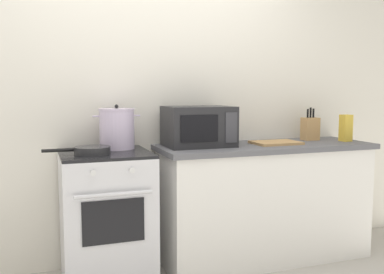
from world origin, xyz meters
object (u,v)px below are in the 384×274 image
(stock_pot, at_px, (117,129))
(cutting_board, at_px, (276,143))
(knife_block, at_px, (310,129))
(pasta_box, at_px, (346,128))
(microwave, at_px, (199,126))
(frying_pan, at_px, (91,150))
(stove, at_px, (107,218))

(stock_pot, xyz_separation_m, cutting_board, (1.22, -0.14, -0.14))
(knife_block, xyz_separation_m, pasta_box, (0.23, -0.17, 0.01))
(stock_pot, bearing_deg, pasta_box, -5.22)
(microwave, height_order, cutting_board, microwave)
(stock_pot, height_order, cutting_board, stock_pot)
(frying_pan, bearing_deg, knife_block, 6.61)
(stove, bearing_deg, pasta_box, -0.84)
(stove, relative_size, microwave, 1.84)
(cutting_board, xyz_separation_m, knife_block, (0.41, 0.14, 0.09))
(cutting_board, xyz_separation_m, pasta_box, (0.64, -0.03, 0.10))
(stock_pot, bearing_deg, stove, -127.35)
(knife_block, distance_m, pasta_box, 0.28)
(stove, distance_m, cutting_board, 1.41)
(frying_pan, relative_size, pasta_box, 1.98)
(knife_block, height_order, pasta_box, knife_block)
(stock_pot, height_order, frying_pan, stock_pot)
(microwave, relative_size, cutting_board, 1.39)
(cutting_board, height_order, knife_block, knife_block)
(frying_pan, bearing_deg, pasta_box, 1.20)
(frying_pan, bearing_deg, stock_pot, 45.72)
(stove, xyz_separation_m, knife_block, (1.74, 0.14, 0.56))
(cutting_board, distance_m, knife_block, 0.44)
(stock_pot, distance_m, pasta_box, 1.87)
(cutting_board, bearing_deg, knife_block, 18.76)
(stove, distance_m, stock_pot, 0.63)
(stock_pot, height_order, microwave, stock_pot)
(stove, xyz_separation_m, frying_pan, (-0.10, -0.07, 0.48))
(pasta_box, bearing_deg, frying_pan, -178.80)
(stock_pot, xyz_separation_m, frying_pan, (-0.21, -0.21, -0.12))
(stove, relative_size, pasta_box, 4.18)
(cutting_board, bearing_deg, frying_pan, -177.06)
(stove, bearing_deg, microwave, 6.36)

